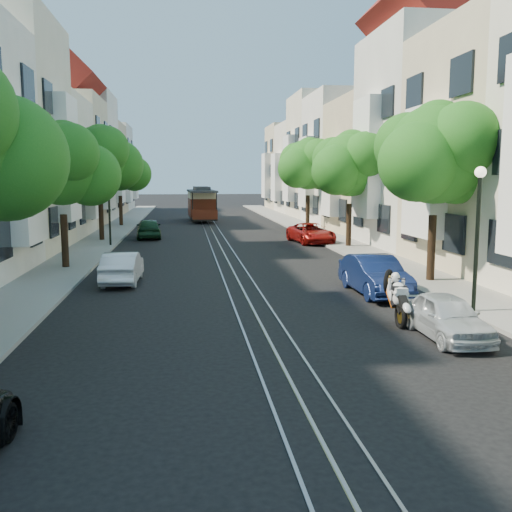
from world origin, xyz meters
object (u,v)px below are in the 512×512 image
object	(u,v)px
tree_e_c	(351,166)
tree_e_d	(309,165)
cable_car	(202,203)
lamp_east	(478,217)
sportbike_rider	(396,295)
tree_w_c	(100,159)
parked_car_w_far	(149,228)
tree_w_d	(120,170)
lamp_west	(109,197)
parked_car_e_near	(447,316)
parked_car_e_mid	(375,275)
parked_car_w_mid	(122,267)
tree_e_b	(437,157)
parked_car_e_far	(311,233)
tree_w_b	(63,167)

from	to	relation	value
tree_e_c	tree_e_d	size ratio (longest dim) A/B	0.95
tree_e_c	cable_car	size ratio (longest dim) A/B	0.86
lamp_east	sportbike_rider	distance (m)	3.40
tree_w_c	parked_car_w_far	xyz separation A→B (m)	(2.74, 1.57, -4.41)
tree_w_d	lamp_west	size ratio (longest dim) A/B	1.57
tree_e_c	parked_car_e_near	distance (m)	18.89
lamp_west	cable_car	size ratio (longest dim) A/B	0.55
lamp_west	parked_car_e_mid	bearing A→B (deg)	-54.14
parked_car_w_mid	parked_car_w_far	size ratio (longest dim) A/B	0.93
parked_car_w_far	tree_e_c	bearing A→B (deg)	146.40
cable_car	parked_car_w_mid	bearing A→B (deg)	-99.77
tree_e_b	parked_car_e_mid	bearing A→B (deg)	-148.15
tree_e_b	parked_car_e_far	xyz separation A→B (m)	(-1.66, 13.62, -4.13)
parked_car_e_far	cable_car	bearing A→B (deg)	100.65
parked_car_e_mid	tree_e_b	bearing A→B (deg)	30.26
tree_w_b	parked_car_e_mid	world-z (taller)	tree_w_b
sportbike_rider	parked_car_e_near	xyz separation A→B (m)	(0.73, -1.55, -0.25)
lamp_east	parked_car_w_mid	size ratio (longest dim) A/B	1.15
tree_e_d	tree_w_b	size ratio (longest dim) A/B	1.09
tree_w_b	parked_car_e_mid	xyz separation A→B (m)	(11.54, -6.78, -3.74)
parked_car_e_mid	parked_car_e_far	world-z (taller)	parked_car_e_mid
tree_e_c	lamp_west	xyz separation A→B (m)	(-13.56, 2.02, -1.75)
tree_w_b	parked_car_w_far	world-z (taller)	tree_w_b
tree_w_d	parked_car_e_near	size ratio (longest dim) A/B	2.00
lamp_east	parked_car_e_far	size ratio (longest dim) A/B	0.96
sportbike_rider	tree_e_b	bearing A→B (deg)	59.67
tree_e_d	parked_car_w_mid	distance (m)	24.02
parked_car_e_near	tree_e_b	bearing A→B (deg)	68.93
tree_e_b	parked_car_e_far	distance (m)	14.33
sportbike_rider	parked_car_e_far	bearing A→B (deg)	86.26
tree_e_b	parked_car_w_mid	xyz separation A→B (m)	(-11.66, 1.43, -4.14)
parked_car_e_near	lamp_west	bearing A→B (deg)	118.37
tree_w_c	lamp_east	bearing A→B (deg)	-57.35
tree_e_c	tree_w_b	xyz separation A→B (m)	(-14.40, -6.00, -0.20)
sportbike_rider	lamp_east	bearing A→B (deg)	16.93
lamp_west	parked_car_w_far	world-z (taller)	lamp_west
parked_car_e_near	tree_w_d	bearing A→B (deg)	109.15
lamp_west	parked_car_e_near	world-z (taller)	lamp_west
parked_car_w_mid	parked_car_e_far	bearing A→B (deg)	-128.04
parked_car_w_far	tree_w_b	bearing A→B (deg)	73.53
tree_w_b	parked_car_e_near	xyz separation A→B (m)	(11.54, -12.23, -3.84)
tree_w_c	parked_car_w_far	distance (m)	5.42
tree_e_d	cable_car	world-z (taller)	tree_e_d
parked_car_e_far	tree_e_d	bearing A→B (deg)	71.21
parked_car_e_far	parked_car_w_mid	xyz separation A→B (m)	(-10.00, -12.19, -0.01)
tree_e_b	parked_car_w_mid	size ratio (longest dim) A/B	1.85
lamp_east	parked_car_e_mid	world-z (taller)	lamp_east
lamp_west	parked_car_e_far	distance (m)	12.12
tree_e_b	tree_e_d	world-z (taller)	tree_e_d
sportbike_rider	tree_w_b	bearing A→B (deg)	137.32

